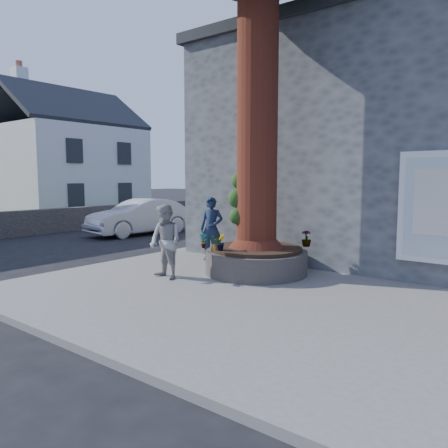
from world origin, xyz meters
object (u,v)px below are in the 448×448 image
Objects in this scene: planter at (256,260)px; man at (212,229)px; woman at (165,242)px; car_silver at (140,217)px.

planter is 1.98m from man.
woman is at bearing -101.15° from man.
man is 6.87m from car_silver.
man is at bearing 112.00° from woman.
woman is at bearing -29.67° from car_silver.
man is at bearing 161.65° from planter.
car_silver is (-6.19, 2.98, -0.24)m from man.
planter is 1.44× the size of woman.
car_silver is at bearing 128.72° from man.
man is (-1.81, 0.60, 0.54)m from planter.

